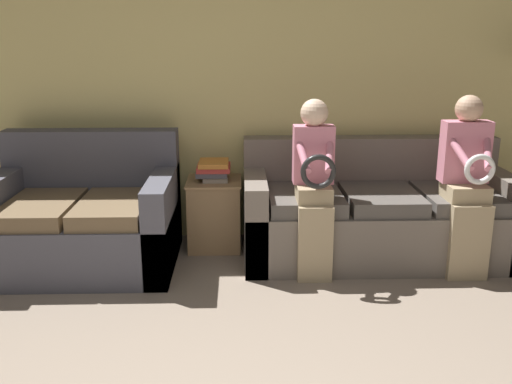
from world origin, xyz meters
The scene contains 7 objects.
wall_back centered at (0.00, 3.21, 1.27)m, with size 7.68×0.06×2.55m.
couch_main centered at (1.18, 2.72, 0.31)m, with size 2.00×0.91×0.86m.
couch_side centered at (-0.99, 2.60, 0.32)m, with size 1.32×0.99×0.94m.
child_left_seated centered at (0.65, 2.35, 0.68)m, with size 0.28×0.38×1.22m.
child_right_seated centered at (1.71, 2.36, 0.68)m, with size 0.33×0.38×1.24m.
side_shelf centered at (-0.05, 2.92, 0.28)m, with size 0.42×0.47×0.54m.
book_stack centered at (-0.06, 2.93, 0.62)m, with size 0.26×0.29×0.15m.
Camera 1 is at (0.15, -1.39, 1.63)m, focal length 40.00 mm.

